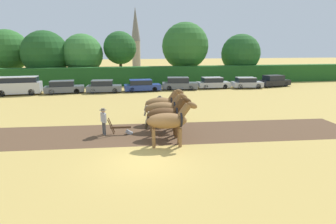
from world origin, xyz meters
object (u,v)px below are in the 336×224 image
(tree_right, at_px, (185,46))
(church_spire, at_px, (136,36))
(draft_horse_lead_right, at_px, (166,115))
(tree_left, at_px, (8,50))
(parked_car_center_left, at_px, (104,87))
(tree_center_left, at_px, (46,54))
(parked_car_end_right, at_px, (274,81))
(parked_car_far_right, at_px, (247,83))
(farmer_beside_team, at_px, (160,105))
(parked_car_center_right, at_px, (179,84))
(tree_center_right, at_px, (120,48))
(parked_van, at_px, (18,86))
(plow, at_px, (123,129))
(draft_horse_lead_left, at_px, (169,121))
(tree_center, at_px, (83,54))
(draft_horse_trail_right, at_px, (162,104))
(draft_horse_trail_left, at_px, (164,109))
(parked_car_center, at_px, (142,86))
(parked_car_right, at_px, (213,83))
(farmer_at_plow, at_px, (104,120))
(parked_car_left, at_px, (64,87))
(tree_far_right, at_px, (241,54))

(tree_right, xyz_separation_m, church_spire, (-5.56, 30.88, 2.68))
(tree_right, height_order, draft_horse_lead_right, tree_right)
(tree_left, relative_size, parked_car_center_left, 1.91)
(tree_center_left, relative_size, parked_car_end_right, 1.68)
(tree_center_left, height_order, parked_car_far_right, tree_center_left)
(farmer_beside_team, height_order, parked_car_far_right, farmer_beside_team)
(church_spire, bearing_deg, parked_car_center_right, -86.16)
(tree_center_right, height_order, tree_right, tree_right)
(parked_car_end_right, bearing_deg, parked_van, 170.99)
(plow, bearing_deg, parked_car_center_left, 101.42)
(draft_horse_lead_left, xyz_separation_m, parked_car_far_right, (14.27, 19.06, -0.72))
(tree_center, xyz_separation_m, draft_horse_trail_right, (8.01, -23.79, -2.96))
(draft_horse_trail_left, xyz_separation_m, parked_car_center_right, (4.84, 16.44, -0.63))
(draft_horse_trail_right, height_order, parked_car_center_right, draft_horse_trail_right)
(tree_center_right, relative_size, tree_right, 0.84)
(parked_car_center, distance_m, parked_car_right, 9.56)
(farmer_at_plow, bearing_deg, tree_center, 76.13)
(tree_center_right, distance_m, parked_car_left, 12.42)
(tree_right, distance_m, church_spire, 31.49)
(tree_far_right, relative_size, draft_horse_lead_left, 2.56)
(tree_left, height_order, tree_far_right, tree_left)
(draft_horse_trail_left, distance_m, parked_car_center_left, 16.64)
(church_spire, height_order, parked_car_right, church_spire)
(parked_car_center, bearing_deg, church_spire, 84.95)
(draft_horse_trail_left, relative_size, draft_horse_trail_right, 1.02)
(draft_horse_trail_left, bearing_deg, parked_van, 136.08)
(tree_left, distance_m, parked_car_far_right, 34.85)
(parked_car_center, height_order, parked_car_center_right, parked_car_center_right)
(draft_horse_trail_right, xyz_separation_m, parked_car_far_right, (13.90, 14.61, -0.70))
(church_spire, relative_size, plow, 10.12)
(tree_right, xyz_separation_m, parked_car_far_right, (6.28, -8.90, -4.82))
(parked_car_center_right, bearing_deg, tree_center, 153.88)
(parked_van, xyz_separation_m, parked_car_center_right, (18.97, 0.34, -0.31))
(parked_car_far_right, relative_size, parked_car_end_right, 0.90)
(tree_center_left, distance_m, parked_car_left, 10.51)
(plow, xyz_separation_m, parked_van, (-11.44, 16.62, 0.75))
(tree_far_right, distance_m, plow, 32.11)
(plow, bearing_deg, farmer_beside_team, 55.98)
(farmer_beside_team, height_order, parked_car_center_right, farmer_beside_team)
(draft_horse_trail_right, bearing_deg, parked_car_left, 127.13)
(parked_car_left, bearing_deg, tree_right, 22.04)
(parked_car_left, bearing_deg, tree_center_right, 48.51)
(draft_horse_trail_left, bearing_deg, draft_horse_lead_left, -89.89)
(draft_horse_trail_left, height_order, parked_van, draft_horse_trail_left)
(parked_car_right, bearing_deg, draft_horse_lead_left, -115.16)
(tree_left, bearing_deg, farmer_at_plow, -61.61)
(draft_horse_trail_left, height_order, parked_car_center_left, draft_horse_trail_left)
(farmer_beside_team, bearing_deg, parked_car_right, 33.20)
(draft_horse_trail_left, height_order, parked_car_center, draft_horse_trail_left)
(tree_center_right, xyz_separation_m, draft_horse_lead_right, (2.25, -27.05, -3.88))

